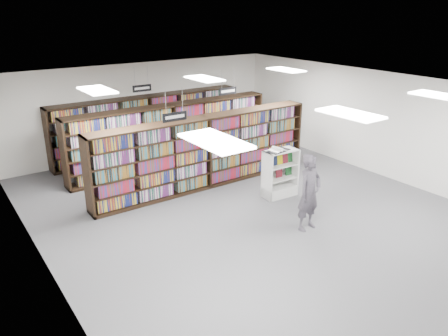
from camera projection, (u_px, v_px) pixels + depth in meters
floor at (247, 210)px, 11.46m from camera, size 12.00×12.00×0.00m
ceiling at (250, 88)px, 10.34m from camera, size 10.00×12.00×0.10m
wall_back at (145, 108)px, 15.50m from camera, size 10.00×0.10×3.20m
wall_left at (39, 200)px, 8.21m from camera, size 0.10×12.00×3.20m
wall_right at (375, 123)px, 13.58m from camera, size 0.10×12.00×3.20m
bookshelf_row_near at (206, 152)px, 12.63m from camera, size 7.00×0.60×2.10m
bookshelf_row_mid at (172, 136)px, 14.16m from camera, size 7.00×0.60×2.10m
bookshelf_row_far at (149, 125)px, 15.47m from camera, size 7.00×0.60×2.10m
aisle_sign_left at (175, 116)px, 10.53m from camera, size 0.65×0.02×0.80m
aisle_sign_right at (228, 90)px, 13.68m from camera, size 0.65×0.02×0.80m
aisle_sign_center at (142, 88)px, 14.14m from camera, size 0.65×0.02×0.80m
troffer_front_left at (215, 141)px, 6.44m from camera, size 0.60×1.20×0.04m
troffer_front_center at (350, 114)px, 8.05m from camera, size 0.60×1.20×0.04m
troffer_front_right at (440, 96)px, 9.66m from camera, size 0.60×1.20×0.04m
troffer_back_left at (97, 90)px, 10.28m from camera, size 0.60×1.20×0.04m
troffer_back_center at (204, 79)px, 11.89m from camera, size 0.60×1.20×0.04m
troffer_back_right at (286, 70)px, 13.50m from camera, size 0.60×1.20×0.04m
endcap_display at (279, 180)px, 12.17m from camera, size 0.99×0.53×1.35m
open_book at (278, 150)px, 11.77m from camera, size 0.70×0.48×0.13m
shopper at (309, 193)px, 10.19m from camera, size 0.73×0.53×1.87m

